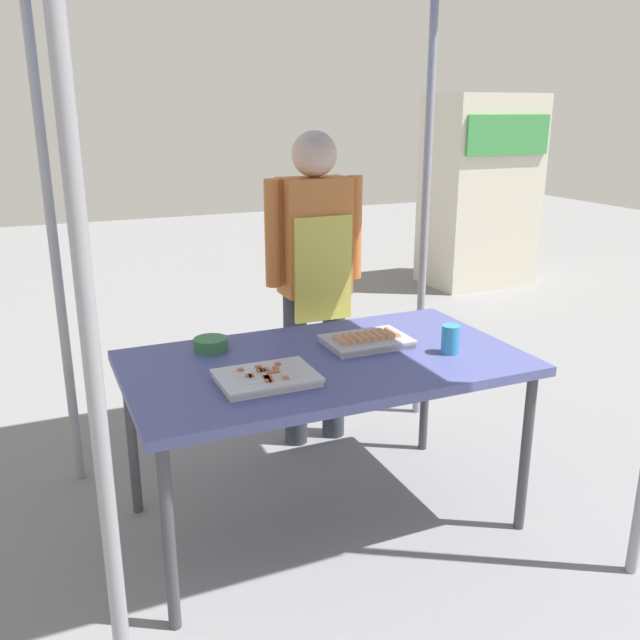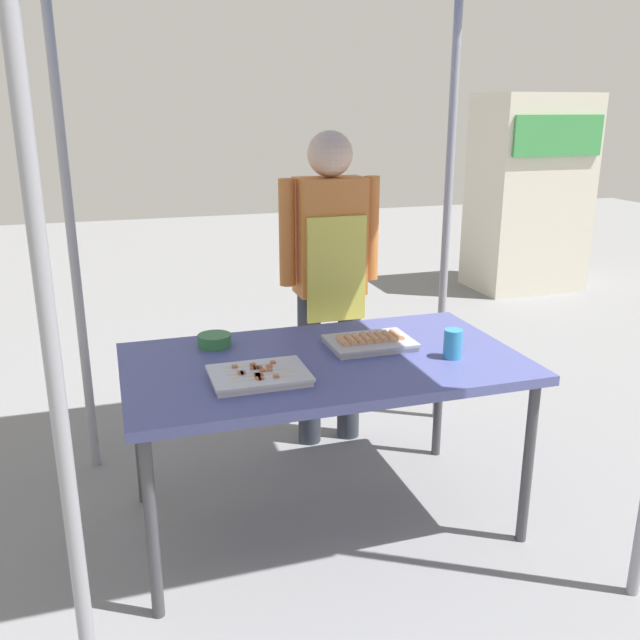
% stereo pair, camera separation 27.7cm
% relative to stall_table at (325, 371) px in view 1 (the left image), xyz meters
% --- Properties ---
extents(ground_plane, '(18.00, 18.00, 0.00)m').
position_rel_stall_table_xyz_m(ground_plane, '(0.00, 0.00, -0.70)').
color(ground_plane, slate).
extents(stall_table, '(1.60, 0.90, 0.75)m').
position_rel_stall_table_xyz_m(stall_table, '(0.00, 0.00, 0.00)').
color(stall_table, '#4C518C').
rests_on(stall_table, ground).
extents(tray_grilled_sausages, '(0.36, 0.25, 0.05)m').
position_rel_stall_table_xyz_m(tray_grilled_sausages, '(0.23, 0.08, 0.07)').
color(tray_grilled_sausages, '#ADADB2').
rests_on(tray_grilled_sausages, stall_table).
extents(tray_meat_skewers, '(0.36, 0.27, 0.04)m').
position_rel_stall_table_xyz_m(tray_meat_skewers, '(-0.30, -0.14, 0.07)').
color(tray_meat_skewers, silver).
rests_on(tray_meat_skewers, stall_table).
extents(condiment_bowl, '(0.14, 0.14, 0.05)m').
position_rel_stall_table_xyz_m(condiment_bowl, '(-0.40, 0.29, 0.08)').
color(condiment_bowl, '#33723F').
rests_on(condiment_bowl, stall_table).
extents(drink_cup_near_edge, '(0.08, 0.08, 0.12)m').
position_rel_stall_table_xyz_m(drink_cup_near_edge, '(0.50, -0.15, 0.11)').
color(drink_cup_near_edge, '#338CBF').
rests_on(drink_cup_near_edge, stall_table).
extents(vendor_woman, '(0.52, 0.23, 1.62)m').
position_rel_stall_table_xyz_m(vendor_woman, '(0.27, 0.73, 0.27)').
color(vendor_woman, '#333842').
rests_on(vendor_woman, ground).
extents(neighbor_stall_left, '(1.01, 0.76, 1.86)m').
position_rel_stall_table_xyz_m(neighbor_stall_left, '(3.15, 3.29, 0.24)').
color(neighbor_stall_left, beige).
rests_on(neighbor_stall_left, ground).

